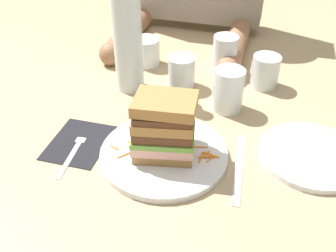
# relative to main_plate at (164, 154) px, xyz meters

# --- Properties ---
(ground_plane) EXTENTS (3.00, 3.00, 0.00)m
(ground_plane) POSITION_rel_main_plate_xyz_m (0.02, 0.01, -0.01)
(ground_plane) COLOR tan
(main_plate) EXTENTS (0.25, 0.25, 0.01)m
(main_plate) POSITION_rel_main_plate_xyz_m (0.00, 0.00, 0.00)
(main_plate) COLOR white
(main_plate) RESTS_ON ground_plane
(sandwich) EXTENTS (0.13, 0.12, 0.12)m
(sandwich) POSITION_rel_main_plate_xyz_m (0.00, 0.00, 0.07)
(sandwich) COLOR #A87A42
(sandwich) RESTS_ON main_plate
(carrot_shred_0) EXTENTS (0.01, 0.02, 0.00)m
(carrot_shred_0) POSITION_rel_main_plate_xyz_m (-0.06, -0.00, 0.01)
(carrot_shred_0) COLOR orange
(carrot_shred_0) RESTS_ON main_plate
(carrot_shred_1) EXTENTS (0.02, 0.01, 0.00)m
(carrot_shred_1) POSITION_rel_main_plate_xyz_m (-0.10, -0.02, 0.01)
(carrot_shred_1) COLOR orange
(carrot_shred_1) RESTS_ON main_plate
(carrot_shred_2) EXTENTS (0.02, 0.02, 0.00)m
(carrot_shred_2) POSITION_rel_main_plate_xyz_m (-0.07, -0.03, 0.01)
(carrot_shred_2) COLOR orange
(carrot_shred_2) RESTS_ON main_plate
(carrot_shred_3) EXTENTS (0.02, 0.01, 0.00)m
(carrot_shred_3) POSITION_rel_main_plate_xyz_m (-0.07, 0.01, 0.01)
(carrot_shred_3) COLOR orange
(carrot_shred_3) RESTS_ON main_plate
(carrot_shred_4) EXTENTS (0.01, 0.02, 0.00)m
(carrot_shred_4) POSITION_rel_main_plate_xyz_m (-0.05, -0.01, 0.01)
(carrot_shred_4) COLOR orange
(carrot_shred_4) RESTS_ON main_plate
(carrot_shred_5) EXTENTS (0.00, 0.03, 0.00)m
(carrot_shred_5) POSITION_rel_main_plate_xyz_m (0.07, -0.00, 0.01)
(carrot_shred_5) COLOR orange
(carrot_shred_5) RESTS_ON main_plate
(carrot_shred_6) EXTENTS (0.01, 0.02, 0.00)m
(carrot_shred_6) POSITION_rel_main_plate_xyz_m (0.09, 0.00, 0.01)
(carrot_shred_6) COLOR orange
(carrot_shred_6) RESTS_ON main_plate
(carrot_shred_7) EXTENTS (0.01, 0.02, 0.00)m
(carrot_shred_7) POSITION_rel_main_plate_xyz_m (0.08, 0.02, 0.01)
(carrot_shred_7) COLOR orange
(carrot_shred_7) RESTS_ON main_plate
(carrot_shred_8) EXTENTS (0.03, 0.01, 0.00)m
(carrot_shred_8) POSITION_rel_main_plate_xyz_m (0.09, 0.01, 0.01)
(carrot_shred_8) COLOR orange
(carrot_shred_8) RESTS_ON main_plate
(carrot_shred_9) EXTENTS (0.03, 0.01, 0.00)m
(carrot_shred_9) POSITION_rel_main_plate_xyz_m (0.09, 0.00, 0.01)
(carrot_shred_9) COLOR orange
(carrot_shred_9) RESTS_ON main_plate
(carrot_shred_10) EXTENTS (0.03, 0.01, 0.00)m
(carrot_shred_10) POSITION_rel_main_plate_xyz_m (0.07, 0.03, 0.01)
(carrot_shred_10) COLOR orange
(carrot_shred_10) RESTS_ON main_plate
(carrot_shred_11) EXTENTS (0.03, 0.01, 0.00)m
(carrot_shred_11) POSITION_rel_main_plate_xyz_m (0.09, 0.01, 0.01)
(carrot_shred_11) COLOR orange
(carrot_shred_11) RESTS_ON main_plate
(napkin_dark) EXTENTS (0.12, 0.14, 0.00)m
(napkin_dark) POSITION_rel_main_plate_xyz_m (-0.18, -0.01, -0.01)
(napkin_dark) COLOR black
(napkin_dark) RESTS_ON ground_plane
(fork) EXTENTS (0.03, 0.17, 0.00)m
(fork) POSITION_rel_main_plate_xyz_m (-0.18, -0.03, -0.00)
(fork) COLOR silver
(fork) RESTS_ON napkin_dark
(knife) EXTENTS (0.03, 0.20, 0.00)m
(knife) POSITION_rel_main_plate_xyz_m (0.15, 0.00, -0.01)
(knife) COLOR silver
(knife) RESTS_ON ground_plane
(juice_glass) EXTENTS (0.07, 0.07, 0.10)m
(juice_glass) POSITION_rel_main_plate_xyz_m (0.09, 0.20, 0.04)
(juice_glass) COLOR white
(juice_glass) RESTS_ON ground_plane
(water_bottle) EXTENTS (0.07, 0.07, 0.33)m
(water_bottle) POSITION_rel_main_plate_xyz_m (-0.15, 0.23, 0.14)
(water_bottle) COLOR silver
(water_bottle) RESTS_ON ground_plane
(empty_tumbler_0) EXTENTS (0.07, 0.07, 0.08)m
(empty_tumbler_0) POSITION_rel_main_plate_xyz_m (0.17, 0.33, 0.03)
(empty_tumbler_0) COLOR silver
(empty_tumbler_0) RESTS_ON ground_plane
(empty_tumbler_1) EXTENTS (0.07, 0.07, 0.08)m
(empty_tumbler_1) POSITION_rel_main_plate_xyz_m (-0.03, 0.27, 0.03)
(empty_tumbler_1) COLOR silver
(empty_tumbler_1) RESTS_ON ground_plane
(empty_tumbler_2) EXTENTS (0.07, 0.07, 0.07)m
(empty_tumbler_2) POSITION_rel_main_plate_xyz_m (-0.15, 0.36, 0.03)
(empty_tumbler_2) COLOR silver
(empty_tumbler_2) RESTS_ON ground_plane
(empty_tumbler_3) EXTENTS (0.06, 0.06, 0.10)m
(empty_tumbler_3) POSITION_rel_main_plate_xyz_m (0.06, 0.38, 0.04)
(empty_tumbler_3) COLOR silver
(empty_tumbler_3) RESTS_ON ground_plane
(side_plate) EXTENTS (0.20, 0.20, 0.01)m
(side_plate) POSITION_rel_main_plate_xyz_m (0.28, 0.07, -0.00)
(side_plate) COLOR white
(side_plate) RESTS_ON ground_plane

